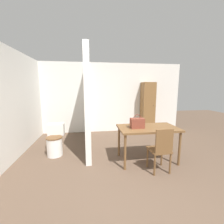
{
  "coord_description": "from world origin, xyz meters",
  "views": [
    {
      "loc": [
        -0.61,
        -1.76,
        1.62
      ],
      "look_at": [
        -0.05,
        2.02,
        1.0
      ],
      "focal_mm": 24.0,
      "sensor_mm": 36.0,
      "label": 1
    }
  ],
  "objects_px": {
    "wooden_chair": "(161,149)",
    "handbag": "(137,123)",
    "dining_table": "(148,131)",
    "toilet": "(55,142)",
    "wooden_cabinet": "(148,107)"
  },
  "relations": [
    {
      "from": "dining_table",
      "to": "wooden_cabinet",
      "type": "xyz_separation_m",
      "value": [
        0.85,
        2.19,
        0.22
      ]
    },
    {
      "from": "dining_table",
      "to": "wooden_cabinet",
      "type": "relative_size",
      "value": 0.71
    },
    {
      "from": "toilet",
      "to": "handbag",
      "type": "xyz_separation_m",
      "value": [
        1.86,
        -0.65,
        0.55
      ]
    },
    {
      "from": "wooden_chair",
      "to": "wooden_cabinet",
      "type": "relative_size",
      "value": 0.49
    },
    {
      "from": "handbag",
      "to": "dining_table",
      "type": "bearing_deg",
      "value": 5.64
    },
    {
      "from": "handbag",
      "to": "wooden_cabinet",
      "type": "height_order",
      "value": "wooden_cabinet"
    },
    {
      "from": "dining_table",
      "to": "wooden_chair",
      "type": "relative_size",
      "value": 1.44
    },
    {
      "from": "wooden_chair",
      "to": "handbag",
      "type": "relative_size",
      "value": 3.01
    },
    {
      "from": "wooden_cabinet",
      "to": "wooden_chair",
      "type": "bearing_deg",
      "value": -106.26
    },
    {
      "from": "toilet",
      "to": "dining_table",
      "type": "bearing_deg",
      "value": -16.44
    },
    {
      "from": "dining_table",
      "to": "toilet",
      "type": "height_order",
      "value": "dining_table"
    },
    {
      "from": "toilet",
      "to": "handbag",
      "type": "relative_size",
      "value": 2.51
    },
    {
      "from": "wooden_chair",
      "to": "wooden_cabinet",
      "type": "xyz_separation_m",
      "value": [
        0.78,
        2.68,
        0.43
      ]
    },
    {
      "from": "dining_table",
      "to": "handbag",
      "type": "bearing_deg",
      "value": -174.36
    },
    {
      "from": "wooden_chair",
      "to": "handbag",
      "type": "bearing_deg",
      "value": 121.83
    }
  ]
}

